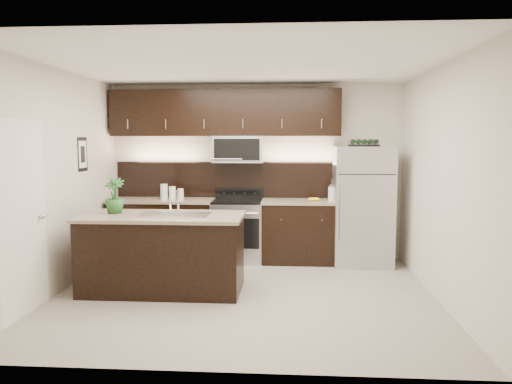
% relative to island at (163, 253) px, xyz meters
% --- Properties ---
extents(ground, '(4.50, 4.50, 0.00)m').
position_rel_island_xyz_m(ground, '(1.00, -0.11, -0.47)').
color(ground, gray).
rests_on(ground, ground).
extents(room_walls, '(4.52, 4.02, 2.71)m').
position_rel_island_xyz_m(room_walls, '(0.89, -0.15, 1.22)').
color(room_walls, beige).
rests_on(room_walls, ground).
extents(counter_run, '(3.51, 0.65, 0.94)m').
position_rel_island_xyz_m(counter_run, '(0.54, 1.58, -0.00)').
color(counter_run, black).
rests_on(counter_run, ground).
extents(upper_fixtures, '(3.49, 0.40, 1.66)m').
position_rel_island_xyz_m(upper_fixtures, '(0.57, 1.73, 1.67)').
color(upper_fixtures, black).
rests_on(upper_fixtures, counter_run).
extents(island, '(1.96, 0.96, 0.94)m').
position_rel_island_xyz_m(island, '(0.00, 0.00, 0.00)').
color(island, black).
rests_on(island, ground).
extents(sink_faucet, '(0.84, 0.50, 0.28)m').
position_rel_island_xyz_m(sink_faucet, '(0.15, 0.01, 0.48)').
color(sink_faucet, silver).
rests_on(sink_faucet, island).
extents(refrigerator, '(0.84, 0.76, 1.75)m').
position_rel_island_xyz_m(refrigerator, '(2.61, 1.52, 0.40)').
color(refrigerator, '#B2B2B7').
rests_on(refrigerator, ground).
extents(wine_rack, '(0.43, 0.27, 0.10)m').
position_rel_island_xyz_m(wine_rack, '(2.61, 1.52, 1.32)').
color(wine_rack, black).
rests_on(wine_rack, refrigerator).
extents(plant, '(0.25, 0.25, 0.43)m').
position_rel_island_xyz_m(plant, '(-0.62, 0.10, 0.69)').
color(plant, '#215321').
rests_on(plant, island).
extents(canisters, '(0.36, 0.12, 0.24)m').
position_rel_island_xyz_m(canisters, '(-0.27, 1.52, 0.57)').
color(canisters, silver).
rests_on(canisters, counter_run).
extents(french_press, '(0.11, 0.11, 0.32)m').
position_rel_island_xyz_m(french_press, '(2.16, 1.53, 0.59)').
color(french_press, silver).
rests_on(french_press, counter_run).
extents(bananas, '(0.20, 0.17, 0.05)m').
position_rel_island_xyz_m(bananas, '(1.84, 1.50, 0.50)').
color(bananas, yellow).
rests_on(bananas, counter_run).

